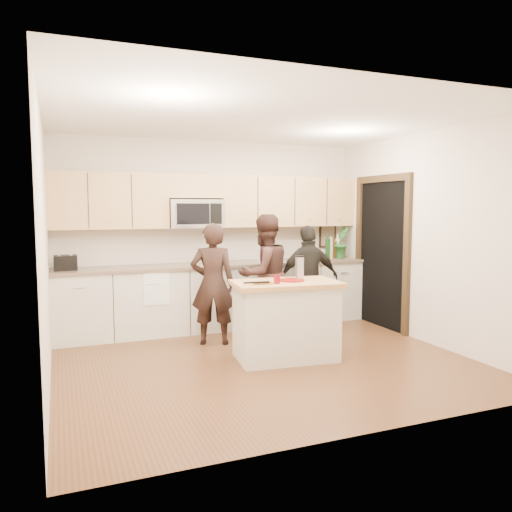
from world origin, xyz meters
name	(u,v)px	position (x,y,z in m)	size (l,w,h in m)	color
floor	(264,361)	(0.00, 0.00, 0.00)	(4.50, 4.50, 0.00)	#55381D
room_shell	(264,208)	(0.00, 0.00, 1.73)	(4.52, 4.02, 2.71)	beige
back_cabinetry	(219,296)	(0.00, 1.69, 0.47)	(4.50, 0.66, 0.94)	beige
upper_cabinetry	(217,200)	(0.03, 1.83, 1.84)	(4.50, 0.33, 0.75)	tan
microwave	(195,214)	(-0.31, 1.80, 1.65)	(0.76, 0.41, 0.40)	silver
doorway	(382,248)	(2.23, 0.90, 1.16)	(0.06, 1.25, 2.20)	black
framed_picture	(327,236)	(1.95, 1.98, 1.28)	(0.30, 0.03, 0.38)	black
dish_towel	(155,278)	(-0.95, 1.50, 0.80)	(0.34, 0.60, 0.48)	white
island	(286,320)	(0.26, -0.02, 0.45)	(1.27, 0.82, 0.90)	beige
red_plate	(291,280)	(0.34, 0.00, 0.91)	(0.30, 0.30, 0.02)	maroon
box_grater	(299,267)	(0.47, 0.04, 1.05)	(0.10, 0.06, 0.27)	silver
drink_glass	(277,279)	(0.09, -0.14, 0.95)	(0.07, 0.07, 0.10)	maroon
cutting_board	(262,282)	(-0.05, -0.06, 0.91)	(0.23, 0.18, 0.02)	tan
tongs	(257,282)	(-0.14, -0.14, 0.93)	(0.29, 0.03, 0.02)	black
knife	(264,282)	(-0.06, -0.13, 0.92)	(0.18, 0.02, 0.01)	silver
toaster	(65,263)	(-2.05, 1.67, 1.04)	(0.28, 0.24, 0.19)	black
bottle_cluster	(329,247)	(1.79, 1.67, 1.12)	(0.69, 0.29, 0.38)	black
orchid	(341,242)	(2.04, 1.72, 1.19)	(0.27, 0.22, 0.49)	#2D7132
woman_left	(213,284)	(-0.33, 0.90, 0.77)	(0.56, 0.37, 1.54)	black
woman_center	(264,275)	(0.48, 1.13, 0.82)	(0.80, 0.62, 1.65)	#341E1A
woman_right	(309,279)	(1.09, 1.00, 0.75)	(0.87, 0.36, 1.49)	black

